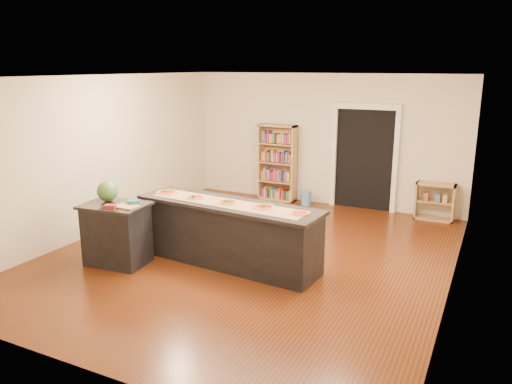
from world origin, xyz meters
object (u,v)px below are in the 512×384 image
at_px(side_counter, 117,234).
at_px(bookshelf, 277,163).
at_px(low_shelf, 435,202).
at_px(watermelon, 107,191).
at_px(waste_bin, 306,198).
at_px(kitchen_island, 229,233).

relative_size(side_counter, bookshelf, 0.56).
bearing_deg(low_shelf, side_counter, -132.06).
bearing_deg(watermelon, side_counter, -21.53).
height_order(side_counter, watermelon, watermelon).
bearing_deg(waste_bin, watermelon, -110.72).
height_order(low_shelf, watermelon, watermelon).
height_order(side_counter, bookshelf, bookshelf).
height_order(kitchen_island, waste_bin, kitchen_island).
relative_size(kitchen_island, watermelon, 9.24).
bearing_deg(watermelon, waste_bin, 69.28).
xyz_separation_m(kitchen_island, low_shelf, (2.52, 3.75, -0.12)).
relative_size(waste_bin, watermelon, 1.02).
bearing_deg(kitchen_island, low_shelf, 60.98).
bearing_deg(bookshelf, watermelon, -101.13).
xyz_separation_m(bookshelf, waste_bin, (0.75, -0.12, -0.69)).
relative_size(bookshelf, waste_bin, 5.22).
bearing_deg(watermelon, low_shelf, 46.04).
height_order(kitchen_island, low_shelf, kitchen_island).
height_order(waste_bin, watermelon, watermelon).
distance_m(kitchen_island, side_counter, 1.70).
distance_m(bookshelf, watermelon, 4.51).
bearing_deg(side_counter, low_shelf, 41.97).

